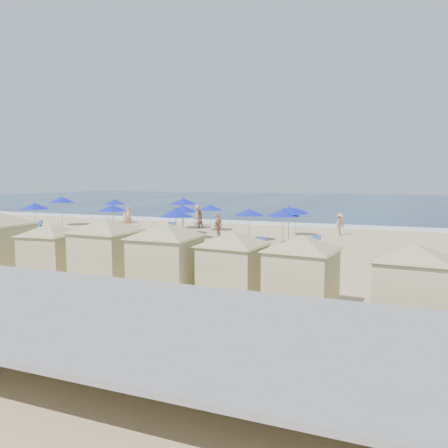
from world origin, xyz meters
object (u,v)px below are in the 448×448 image
Objects in this scene: cabana_6 at (412,274)px; cabana_0 at (1,235)px; cabana_2 at (107,243)px; beachgoer_4 at (197,215)px; umbrella_12 at (182,209)px; umbrella_8 at (249,212)px; umbrella_10 at (289,210)px; beachgoer_3 at (340,224)px; beachgoer_5 at (129,217)px; cabana_4 at (233,257)px; cabana_5 at (302,263)px; umbrella_6 at (176,213)px; umbrella_9 at (296,211)px; umbrella_4 at (183,201)px; umbrella_11 at (283,213)px; cabana_1 at (50,244)px; umbrella_5 at (183,209)px; umbrella_7 at (211,207)px; beachgoer_0 at (125,219)px; cabana_3 at (166,250)px; umbrella_2 at (114,202)px; beachgoer_1 at (199,219)px; beachgoer_2 at (218,226)px; trash_bin at (152,251)px; umbrella_0 at (61,200)px; umbrella_1 at (35,206)px; umbrella_3 at (112,208)px.

cabana_0 is at bearing 177.20° from cabana_6.
cabana_2 is 21.95m from beachgoer_4.
umbrella_12 is at bearing 85.71° from cabana_0.
umbrella_10 is (2.76, -0.30, 0.23)m from umbrella_8.
beachgoer_5 is at bearing 111.18° from beachgoer_3.
umbrella_10 is at bearing -6.22° from umbrella_8.
cabana_4 is 2.45m from cabana_5.
umbrella_6 is 1.12× the size of umbrella_9.
umbrella_10 reaches higher than umbrella_12.
cabana_2 is 19.17m from umbrella_4.
cabana_4 is 12.97m from umbrella_11.
cabana_1 is at bearing 75.49° from beachgoer_4.
umbrella_4 is at bearing 116.93° from umbrella_5.
umbrella_7 is 1.33× the size of beachgoer_0.
umbrella_9 is 14.24m from beachgoer_0.
cabana_3 is at bearing -64.50° from umbrella_12.
cabana_1 reaches higher than umbrella_7.
cabana_0 is 21.26m from umbrella_2.
umbrella_2 is 1.04× the size of umbrella_12.
beachgoer_3 is at bearing 65.19° from umbrella_10.
cabana_1 reaches higher than beachgoer_1.
cabana_5 is 15.48m from umbrella_8.
beachgoer_2 reaches higher than beachgoer_5.
umbrella_10 reaches higher than beachgoer_2.
trash_bin is at bearing -71.52° from umbrella_12.
umbrella_10 is (-6.85, 13.99, 0.64)m from cabana_6.
beachgoer_5 is at bearing -179.06° from umbrella_7.
umbrella_11 reaches higher than umbrella_12.
umbrella_0 is (-11.50, 16.40, 0.58)m from cabana_0.
umbrella_12 reaches higher than beachgoer_2.
cabana_3 is (5.56, -0.30, 0.18)m from cabana_1.
umbrella_10 is (21.16, -3.22, -0.13)m from umbrella_0.
trash_bin is at bearing -75.16° from umbrella_5.
cabana_0 is 1.12× the size of cabana_5.
umbrella_1 is 1.01× the size of umbrella_3.
beachgoer_4 is at bearing 112.63° from cabana_3.
umbrella_5 is (-1.91, 7.23, 1.71)m from trash_bin.
beachgoer_0 is (-7.90, 16.66, -0.66)m from cabana_1.
umbrella_0 is at bearing -40.58° from beachgoer_1.
cabana_6 is 1.58× the size of umbrella_4.
umbrella_9 is 1.24× the size of beachgoer_5.
cabana_1 is 21.41m from beachgoer_4.
umbrella_5 is at bearing 109.76° from umbrella_6.
cabana_0 reaches higher than trash_bin.
trash_bin is 5.85m from cabana_1.
umbrella_0 reaches higher than cabana_1.
cabana_4 reaches higher than umbrella_12.
umbrella_4 is at bearing 153.81° from umbrella_10.
umbrella_9 is (5.70, 7.72, -0.22)m from umbrella_6.
cabana_6 is at bearing -32.35° from trash_bin.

